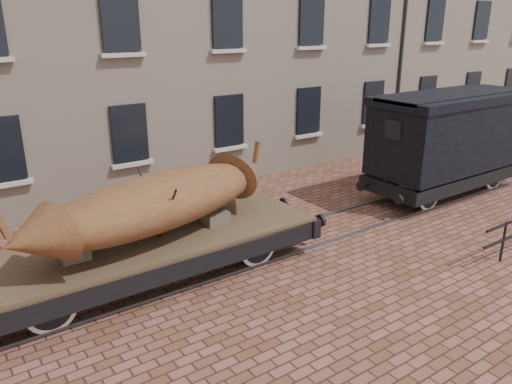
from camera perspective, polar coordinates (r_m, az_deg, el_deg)
ground at (r=13.17m, az=4.89°, el=-5.11°), size 90.00×90.00×0.00m
rail_track at (r=13.16m, az=4.89°, el=-5.00°), size 30.00×1.52×0.06m
flatcar_wagon at (r=10.89m, az=-11.88°, el=-6.26°), size 8.37×2.27×1.26m
iron_boat at (r=10.59m, az=-11.15°, el=-1.07°), size 6.39×3.01×1.55m
goods_van at (r=16.98m, az=21.30°, el=6.43°), size 6.32×2.30×3.27m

